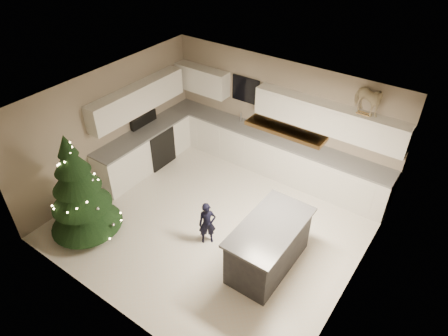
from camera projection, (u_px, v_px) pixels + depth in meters
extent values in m
plane|color=beige|center=(214.00, 222.00, 8.01)|extent=(5.50, 5.50, 0.00)
cube|color=gray|center=(280.00, 116.00, 8.88)|extent=(5.50, 0.02, 2.60)
cube|color=gray|center=(107.00, 257.00, 5.60)|extent=(5.50, 0.02, 2.60)
cube|color=gray|center=(110.00, 126.00, 8.52)|extent=(0.02, 5.00, 2.60)
cube|color=gray|center=(360.00, 234.00, 5.96)|extent=(0.02, 5.00, 2.60)
cube|color=silver|center=(212.00, 107.00, 6.47)|extent=(5.50, 5.00, 0.02)
cube|color=olive|center=(285.00, 131.00, 5.96)|extent=(1.25, 0.32, 0.06)
cube|color=white|center=(285.00, 133.00, 5.98)|extent=(1.15, 0.24, 0.02)
cube|color=silver|center=(270.00, 154.00, 9.19)|extent=(5.48, 0.60, 0.90)
cube|color=silver|center=(144.00, 151.00, 9.28)|extent=(0.60, 2.60, 0.90)
cube|color=slate|center=(272.00, 137.00, 8.90)|extent=(5.48, 0.62, 0.04)
cube|color=slate|center=(142.00, 134.00, 9.00)|extent=(0.62, 2.60, 0.04)
cube|color=silver|center=(202.00, 80.00, 9.49)|extent=(1.40, 0.35, 0.60)
cube|color=silver|center=(328.00, 118.00, 8.00)|extent=(3.20, 0.35, 0.60)
cube|color=silver|center=(138.00, 99.00, 8.68)|extent=(0.35, 2.60, 0.60)
cube|color=black|center=(246.00, 90.00, 9.05)|extent=(0.70, 0.04, 0.60)
cube|color=#99999E|center=(238.00, 125.00, 9.34)|extent=(0.55, 0.40, 0.06)
cylinder|color=#99999E|center=(241.00, 118.00, 9.31)|extent=(0.03, 0.03, 0.24)
cube|color=black|center=(154.00, 145.00, 9.47)|extent=(0.64, 0.75, 0.90)
cube|color=black|center=(143.00, 120.00, 9.23)|extent=(0.10, 0.75, 0.30)
cube|color=black|center=(269.00, 247.00, 6.89)|extent=(0.80, 1.60, 0.90)
cube|color=black|center=(271.00, 227.00, 6.61)|extent=(0.90, 1.70, 0.05)
cylinder|color=olive|center=(265.00, 216.00, 7.24)|extent=(0.34, 0.34, 0.04)
cylinder|color=olive|center=(255.00, 230.00, 7.41)|extent=(0.04, 0.04, 0.62)
cylinder|color=olive|center=(266.00, 236.00, 7.30)|extent=(0.04, 0.04, 0.62)
cylinder|color=olive|center=(261.00, 223.00, 7.57)|extent=(0.04, 0.04, 0.62)
cylinder|color=olive|center=(272.00, 228.00, 7.46)|extent=(0.04, 0.04, 0.62)
cube|color=olive|center=(263.00, 233.00, 7.50)|extent=(0.26, 0.03, 0.03)
cylinder|color=#3F2816|center=(88.00, 225.00, 7.74)|extent=(0.12, 0.12, 0.29)
cone|color=#183414|center=(84.00, 210.00, 7.50)|extent=(1.33, 1.33, 0.69)
cone|color=#183414|center=(79.00, 192.00, 7.24)|extent=(1.10, 1.10, 0.59)
cone|color=#183414|center=(74.00, 175.00, 7.01)|extent=(0.86, 0.86, 0.54)
cone|color=#183414|center=(70.00, 159.00, 6.81)|extent=(0.63, 0.63, 0.49)
cone|color=#183414|center=(66.00, 145.00, 6.63)|extent=(0.35, 0.35, 0.39)
sphere|color=#FFD88C|center=(112.00, 237.00, 7.35)|extent=(0.04, 0.04, 0.04)
sphere|color=#FFD88C|center=(120.00, 222.00, 7.57)|extent=(0.04, 0.04, 0.04)
sphere|color=#FFD88C|center=(120.00, 208.00, 7.79)|extent=(0.04, 0.04, 0.04)
sphere|color=#FFD88C|center=(112.00, 198.00, 7.95)|extent=(0.04, 0.04, 0.04)
sphere|color=#FFD88C|center=(98.00, 191.00, 8.00)|extent=(0.04, 0.04, 0.04)
sphere|color=#FFD88C|center=(83.00, 190.00, 7.93)|extent=(0.04, 0.04, 0.04)
sphere|color=#FFD88C|center=(68.00, 193.00, 7.75)|extent=(0.04, 0.04, 0.04)
sphere|color=#FFD88C|center=(57.00, 199.00, 7.51)|extent=(0.04, 0.04, 0.04)
sphere|color=#FFD88C|center=(52.00, 205.00, 7.26)|extent=(0.04, 0.04, 0.04)
sphere|color=#FFD88C|center=(55.00, 210.00, 7.06)|extent=(0.04, 0.04, 0.04)
sphere|color=#FFD88C|center=(64.00, 212.00, 6.93)|extent=(0.04, 0.04, 0.04)
sphere|color=#FFD88C|center=(76.00, 209.00, 6.89)|extent=(0.04, 0.04, 0.04)
sphere|color=#FFD88C|center=(88.00, 202.00, 6.94)|extent=(0.04, 0.04, 0.04)
sphere|color=#FFD88C|center=(95.00, 192.00, 7.04)|extent=(0.04, 0.04, 0.04)
sphere|color=#FFD88C|center=(98.00, 183.00, 7.16)|extent=(0.04, 0.04, 0.04)
sphere|color=#FFD88C|center=(95.00, 174.00, 7.25)|extent=(0.04, 0.04, 0.04)
sphere|color=#FFD88C|center=(88.00, 168.00, 7.28)|extent=(0.04, 0.04, 0.04)
sphere|color=#FFD88C|center=(79.00, 165.00, 7.25)|extent=(0.04, 0.04, 0.04)
sphere|color=#FFD88C|center=(70.00, 164.00, 7.16)|extent=(0.04, 0.04, 0.04)
sphere|color=#FFD88C|center=(62.00, 165.00, 7.04)|extent=(0.04, 0.04, 0.04)
sphere|color=#FFD88C|center=(58.00, 166.00, 6.90)|extent=(0.04, 0.04, 0.04)
sphere|color=#FFD88C|center=(58.00, 166.00, 6.77)|extent=(0.04, 0.04, 0.04)
sphere|color=#FFD88C|center=(61.00, 165.00, 6.69)|extent=(0.04, 0.04, 0.04)
sphere|color=#FFD88C|center=(65.00, 162.00, 6.64)|extent=(0.04, 0.04, 0.04)
sphere|color=#FFD88C|center=(69.00, 158.00, 6.63)|extent=(0.04, 0.04, 0.04)
sphere|color=#FFD88C|center=(71.00, 152.00, 6.63)|extent=(0.04, 0.04, 0.04)
sphere|color=#FFD88C|center=(71.00, 147.00, 6.64)|extent=(0.04, 0.04, 0.04)
sphere|color=#FFD88C|center=(70.00, 143.00, 6.63)|extent=(0.04, 0.04, 0.04)
sphere|color=silver|center=(107.00, 230.00, 7.32)|extent=(0.07, 0.07, 0.07)
sphere|color=silver|center=(92.00, 193.00, 7.96)|extent=(0.07, 0.07, 0.07)
sphere|color=silver|center=(56.00, 217.00, 7.19)|extent=(0.07, 0.07, 0.07)
sphere|color=silver|center=(102.00, 204.00, 7.24)|extent=(0.07, 0.07, 0.07)
sphere|color=silver|center=(78.00, 181.00, 7.56)|extent=(0.07, 0.07, 0.07)
sphere|color=silver|center=(62.00, 197.00, 6.95)|extent=(0.07, 0.07, 0.07)
sphere|color=silver|center=(92.00, 181.00, 7.09)|extent=(0.07, 0.07, 0.07)
sphere|color=silver|center=(69.00, 168.00, 7.15)|extent=(0.07, 0.07, 0.07)
sphere|color=silver|center=(66.00, 174.00, 6.77)|extent=(0.07, 0.07, 0.07)
sphere|color=silver|center=(78.00, 159.00, 6.86)|extent=(0.07, 0.07, 0.07)
sphere|color=silver|center=(65.00, 152.00, 6.77)|extent=(0.07, 0.07, 0.07)
sphere|color=silver|center=(66.00, 147.00, 6.63)|extent=(0.07, 0.07, 0.07)
imported|color=black|center=(207.00, 223.00, 7.35)|extent=(0.38, 0.38, 0.89)
cube|color=olive|center=(363.00, 115.00, 7.47)|extent=(0.27, 0.02, 0.02)
cube|color=olive|center=(364.00, 113.00, 7.52)|extent=(0.27, 0.02, 0.02)
imported|color=beige|center=(367.00, 99.00, 7.32)|extent=(0.75, 0.56, 0.58)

